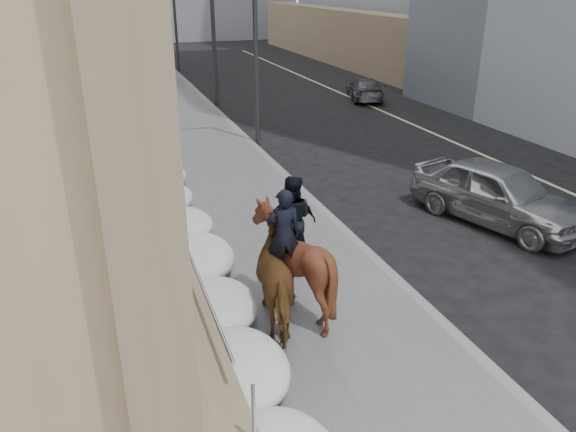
# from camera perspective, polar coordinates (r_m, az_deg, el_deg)

# --- Properties ---
(ground) EXTENTS (140.00, 140.00, 0.00)m
(ground) POSITION_cam_1_polar(r_m,az_deg,el_deg) (9.89, 3.81, -15.44)
(ground) COLOR black
(ground) RESTS_ON ground
(sidewalk) EXTENTS (5.00, 80.00, 0.12)m
(sidewalk) POSITION_cam_1_polar(r_m,az_deg,el_deg) (18.41, -8.27, 3.47)
(sidewalk) COLOR #525255
(sidewalk) RESTS_ON ground
(curb) EXTENTS (0.24, 80.00, 0.12)m
(curb) POSITION_cam_1_polar(r_m,az_deg,el_deg) (19.03, -0.51, 4.36)
(curb) COLOR slate
(curb) RESTS_ON ground
(lane_line) EXTENTS (0.15, 70.00, 0.01)m
(lane_line) POSITION_cam_1_polar(r_m,az_deg,el_deg) (22.71, 18.80, 6.08)
(lane_line) COLOR #BFB78C
(lane_line) RESTS_ON ground
(streetlight_mid) EXTENTS (1.71, 0.24, 8.00)m
(streetlight_mid) POSITION_cam_1_polar(r_m,az_deg,el_deg) (21.95, -3.77, 18.87)
(streetlight_mid) COLOR #2D2D30
(streetlight_mid) RESTS_ON ground
(streetlight_far) EXTENTS (1.71, 0.24, 8.00)m
(streetlight_far) POSITION_cam_1_polar(r_m,az_deg,el_deg) (41.54, -11.74, 20.40)
(streetlight_far) COLOR #2D2D30
(streetlight_far) RESTS_ON ground
(traffic_signal) EXTENTS (4.10, 0.22, 6.00)m
(traffic_signal) POSITION_cam_1_polar(r_m,az_deg,el_deg) (29.63, -9.46, 18.57)
(traffic_signal) COLOR #2D2D30
(traffic_signal) RESTS_ON ground
(snow_bank) EXTENTS (1.70, 18.10, 0.76)m
(snow_bank) POSITION_cam_1_polar(r_m,az_deg,el_deg) (16.31, -11.92, 2.14)
(snow_bank) COLOR white
(snow_bank) RESTS_ON sidewalk
(mounted_horse_left) EXTENTS (1.28, 2.34, 2.61)m
(mounted_horse_left) POSITION_cam_1_polar(r_m,az_deg,el_deg) (10.37, -0.36, -5.82)
(mounted_horse_left) COLOR #56381A
(mounted_horse_left) RESTS_ON sidewalk
(mounted_horse_right) EXTENTS (2.30, 2.42, 2.71)m
(mounted_horse_right) POSITION_cam_1_polar(r_m,az_deg,el_deg) (10.65, 0.39, -4.19)
(mounted_horse_right) COLOR #492214
(mounted_horse_right) RESTS_ON sidewalk
(pedestrian) EXTENTS (1.14, 0.71, 1.81)m
(pedestrian) POSITION_cam_1_polar(r_m,az_deg,el_deg) (12.84, 0.47, -0.48)
(pedestrian) COLOR black
(pedestrian) RESTS_ON sidewalk
(car_silver) EXTENTS (3.36, 5.25, 1.66)m
(car_silver) POSITION_cam_1_polar(r_m,az_deg,el_deg) (16.04, 20.59, 2.15)
(car_silver) COLOR #A7ABAF
(car_silver) RESTS_ON ground
(car_grey) EXTENTS (2.77, 4.35, 1.17)m
(car_grey) POSITION_cam_1_polar(r_m,az_deg,el_deg) (31.69, 7.82, 12.69)
(car_grey) COLOR #4C4E53
(car_grey) RESTS_ON ground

